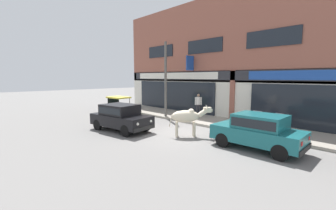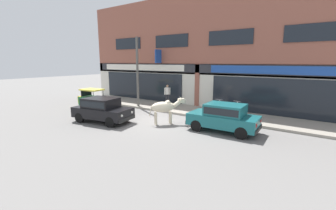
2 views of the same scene
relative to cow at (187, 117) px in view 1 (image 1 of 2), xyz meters
name	(u,v)px [view 1 (image 1 of 2)]	position (x,y,z in m)	size (l,w,h in m)	color
ground_plane	(179,133)	(-0.72, 0.13, -1.01)	(90.00, 90.00, 0.00)	slate
sidewalk	(219,122)	(-0.72, 3.83, -0.93)	(19.00, 3.01, 0.14)	gray
shop_building	(236,60)	(-0.72, 5.60, 3.11)	(23.00, 1.40, 8.67)	#8E5142
cow	(187,117)	(0.00, 0.00, 0.00)	(1.60, 1.75, 1.61)	beige
car_0	(121,116)	(-3.35, -1.76, -0.19)	(3.78, 2.14, 1.46)	black
car_1	(258,130)	(3.31, 0.59, -0.19)	(3.66, 1.73, 1.46)	black
auto_rickshaw	(118,108)	(-7.23, 0.35, -0.35)	(2.05, 1.33, 1.52)	black
motorcycle_0	(252,121)	(1.52, 3.68, -0.48)	(0.52, 1.81, 0.88)	black
motorcycle_1	(272,123)	(2.64, 3.71, -0.48)	(0.69, 1.78, 0.88)	black
pedestrian	(198,102)	(-2.96, 4.49, 0.12)	(0.38, 0.37, 1.60)	#2D2D33
utility_pole	(166,80)	(-4.45, 2.63, 1.76)	(0.18, 0.18, 5.25)	#595651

